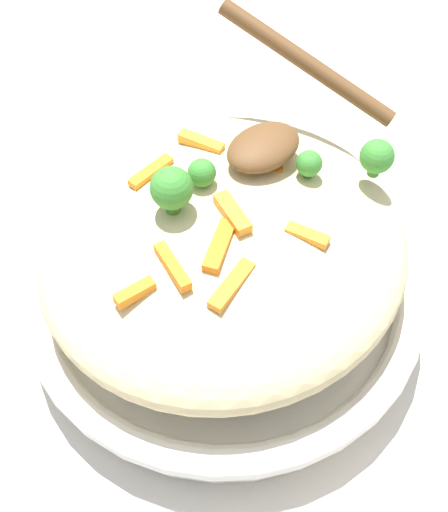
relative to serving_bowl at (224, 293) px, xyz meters
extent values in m
plane|color=beige|center=(0.00, 0.00, -0.03)|extent=(2.40, 2.40, 0.00)
cylinder|color=white|center=(0.00, 0.00, -0.01)|extent=(0.27, 0.27, 0.03)
torus|color=white|center=(0.00, 0.00, 0.01)|extent=(0.29, 0.29, 0.02)
torus|color=black|center=(0.00, 0.00, 0.02)|extent=(0.28, 0.28, 0.00)
ellipsoid|color=beige|center=(0.00, 0.00, 0.06)|extent=(0.26, 0.24, 0.07)
cube|color=orange|center=(0.02, 0.02, 0.09)|extent=(0.04, 0.03, 0.01)
cube|color=orange|center=(-0.03, -0.06, 0.09)|extent=(0.02, 0.03, 0.01)
cube|color=orange|center=(-0.03, 0.05, 0.09)|extent=(0.02, 0.03, 0.01)
cube|color=orange|center=(-0.06, -0.02, 0.09)|extent=(0.03, 0.03, 0.01)
cube|color=orange|center=(0.01, -0.06, 0.09)|extent=(0.04, 0.01, 0.01)
cube|color=orange|center=(0.05, 0.01, 0.09)|extent=(0.01, 0.04, 0.01)
cube|color=orange|center=(0.03, 0.05, 0.09)|extent=(0.04, 0.02, 0.01)
cube|color=orange|center=(0.00, 0.01, 0.10)|extent=(0.02, 0.04, 0.01)
cube|color=orange|center=(0.08, 0.01, 0.09)|extent=(0.03, 0.01, 0.01)
cylinder|color=#377928|center=(-0.01, -0.03, 0.09)|extent=(0.01, 0.01, 0.01)
sphere|color=#3D8E33|center=(-0.01, -0.03, 0.10)|extent=(0.02, 0.02, 0.02)
cylinder|color=#377928|center=(0.02, -0.02, 0.10)|extent=(0.01, 0.01, 0.01)
sphere|color=#3D8E33|center=(0.02, -0.02, 0.11)|extent=(0.03, 0.03, 0.03)
cylinder|color=#377928|center=(-0.10, 0.04, 0.09)|extent=(0.01, 0.01, 0.01)
sphere|color=#3D8E33|center=(-0.10, 0.04, 0.10)|extent=(0.02, 0.02, 0.02)
cylinder|color=#377928|center=(-0.07, 0.01, 0.09)|extent=(0.01, 0.01, 0.01)
sphere|color=#3D8E33|center=(-0.07, 0.01, 0.10)|extent=(0.02, 0.02, 0.02)
ellipsoid|color=brown|center=(-0.05, -0.02, 0.10)|extent=(0.06, 0.04, 0.02)
cylinder|color=brown|center=(-0.11, -0.04, 0.13)|extent=(0.06, 0.13, 0.06)
camera|label=1|loc=(0.20, 0.22, 0.43)|focal=48.71mm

